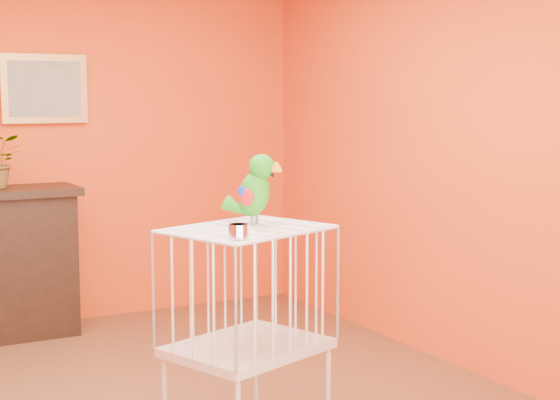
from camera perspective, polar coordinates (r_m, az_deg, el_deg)
room_shell at (r=4.38m, az=-8.58°, el=5.40°), size 4.50×4.50×4.50m
framed_picture at (r=6.50m, az=-15.39°, el=7.15°), size 0.62×0.04×0.50m
birdcage at (r=4.12m, az=-2.17°, el=-9.03°), size 0.84×0.74×1.08m
feed_cup at (r=3.70m, az=-2.79°, el=-2.09°), size 0.09×0.09×0.06m
parrot at (r=4.11m, az=-1.69°, el=0.77°), size 0.25×0.28×0.34m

